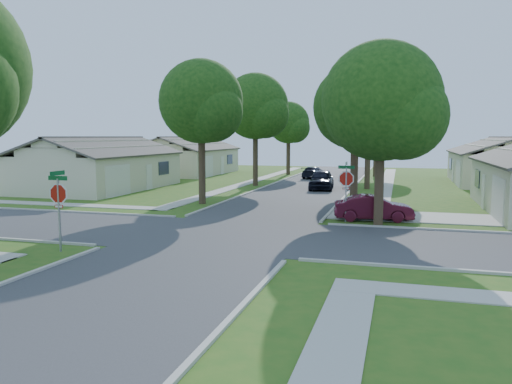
{
  "coord_description": "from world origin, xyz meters",
  "views": [
    {
      "loc": [
        7.23,
        -20.0,
        4.23
      ],
      "look_at": [
        0.7,
        2.55,
        1.6
      ],
      "focal_mm": 35.0,
      "sensor_mm": 36.0,
      "label": 1
    }
  ],
  "objects_px": {
    "car_curb_west": "(313,172)",
    "house_ne_far": "(502,167)",
    "house_nw_near": "(100,170)",
    "car_curb_east": "(321,179)",
    "tree_ne_corner": "(383,107)",
    "tree_w_mid": "(256,109)",
    "car_driveway": "(373,208)",
    "tree_e_far": "(377,119)",
    "tree_w_far": "(289,125)",
    "stop_sign_ne": "(346,181)",
    "tree_e_mid": "(370,111)",
    "stop_sign_sw": "(58,197)",
    "tree_w_near": "(202,106)",
    "house_nw_far": "(187,160)",
    "tree_e_near": "(356,111)"
  },
  "relations": [
    {
      "from": "car_driveway",
      "to": "tree_e_far",
      "type": "bearing_deg",
      "value": -6.13
    },
    {
      "from": "tree_e_far",
      "to": "tree_ne_corner",
      "type": "xyz_separation_m",
      "value": [
        1.61,
        -29.8,
        -0.39
      ]
    },
    {
      "from": "stop_sign_ne",
      "to": "tree_e_far",
      "type": "distance_m",
      "value": 29.57
    },
    {
      "from": "tree_w_far",
      "to": "house_nw_near",
      "type": "height_order",
      "value": "tree_w_far"
    },
    {
      "from": "tree_w_near",
      "to": "house_nw_far",
      "type": "xyz_separation_m",
      "value": [
        -11.35,
        22.99,
        -4.6
      ]
    },
    {
      "from": "car_curb_east",
      "to": "car_driveway",
      "type": "bearing_deg",
      "value": -76.59
    },
    {
      "from": "stop_sign_ne",
      "to": "tree_w_near",
      "type": "distance_m",
      "value": 11.07
    },
    {
      "from": "stop_sign_ne",
      "to": "tree_ne_corner",
      "type": "relative_size",
      "value": 0.34
    },
    {
      "from": "tree_e_near",
      "to": "house_nw_near",
      "type": "xyz_separation_m",
      "value": [
        -20.74,
        5.99,
        -4.13
      ]
    },
    {
      "from": "stop_sign_sw",
      "to": "car_driveway",
      "type": "height_order",
      "value": "stop_sign_sw"
    },
    {
      "from": "tree_e_mid",
      "to": "house_ne_far",
      "type": "bearing_deg",
      "value": 35.42
    },
    {
      "from": "house_nw_near",
      "to": "car_curb_east",
      "type": "relative_size",
      "value": 2.94
    },
    {
      "from": "car_driveway",
      "to": "tree_w_mid",
      "type": "bearing_deg",
      "value": 25.82
    },
    {
      "from": "tree_e_mid",
      "to": "car_curb_west",
      "type": "relative_size",
      "value": 2.28
    },
    {
      "from": "tree_e_far",
      "to": "car_driveway",
      "type": "bearing_deg",
      "value": -87.5
    },
    {
      "from": "stop_sign_sw",
      "to": "tree_e_near",
      "type": "bearing_deg",
      "value": 55.41
    },
    {
      "from": "tree_e_near",
      "to": "house_ne_far",
      "type": "distance_m",
      "value": 23.3
    },
    {
      "from": "stop_sign_ne",
      "to": "tree_e_mid",
      "type": "height_order",
      "value": "tree_e_mid"
    },
    {
      "from": "tree_e_far",
      "to": "car_curb_west",
      "type": "bearing_deg",
      "value": -146.32
    },
    {
      "from": "tree_ne_corner",
      "to": "car_driveway",
      "type": "distance_m",
      "value": 5.13
    },
    {
      "from": "house_ne_far",
      "to": "house_nw_near",
      "type": "xyz_separation_m",
      "value": [
        -31.98,
        -14.0,
        0.0
      ]
    },
    {
      "from": "tree_w_mid",
      "to": "car_curb_east",
      "type": "bearing_deg",
      "value": -12.61
    },
    {
      "from": "tree_ne_corner",
      "to": "tree_w_mid",
      "type": "bearing_deg",
      "value": 123.22
    },
    {
      "from": "stop_sign_ne",
      "to": "car_curb_west",
      "type": "relative_size",
      "value": 0.74
    },
    {
      "from": "tree_w_mid",
      "to": "car_curb_west",
      "type": "bearing_deg",
      "value": 69.15
    },
    {
      "from": "stop_sign_sw",
      "to": "tree_w_far",
      "type": "relative_size",
      "value": 0.37
    },
    {
      "from": "tree_ne_corner",
      "to": "car_curb_east",
      "type": "xyz_separation_m",
      "value": [
        -5.16,
        15.49,
        -4.8
      ]
    },
    {
      "from": "house_nw_near",
      "to": "house_ne_far",
      "type": "bearing_deg",
      "value": 23.64
    },
    {
      "from": "house_nw_near",
      "to": "house_nw_far",
      "type": "xyz_separation_m",
      "value": [
        0.0,
        17.0,
        0.0
      ]
    },
    {
      "from": "stop_sign_sw",
      "to": "stop_sign_ne",
      "type": "relative_size",
      "value": 1.0
    },
    {
      "from": "house_ne_far",
      "to": "car_curb_east",
      "type": "xyz_separation_m",
      "value": [
        -14.79,
        -9.3,
        -0.73
      ]
    },
    {
      "from": "house_nw_near",
      "to": "car_curb_west",
      "type": "distance_m",
      "value": 21.12
    },
    {
      "from": "tree_w_far",
      "to": "stop_sign_ne",
      "type": "bearing_deg",
      "value": -72.3
    },
    {
      "from": "stop_sign_ne",
      "to": "house_nw_near",
      "type": "relative_size",
      "value": 0.22
    },
    {
      "from": "tree_w_mid",
      "to": "car_curb_east",
      "type": "relative_size",
      "value": 2.06
    },
    {
      "from": "tree_e_near",
      "to": "house_nw_far",
      "type": "relative_size",
      "value": 0.61
    },
    {
      "from": "stop_sign_sw",
      "to": "house_nw_far",
      "type": "height_order",
      "value": "house_nw_far"
    },
    {
      "from": "tree_w_far",
      "to": "tree_ne_corner",
      "type": "height_order",
      "value": "tree_ne_corner"
    },
    {
      "from": "house_ne_far",
      "to": "house_nw_far",
      "type": "bearing_deg",
      "value": 174.64
    },
    {
      "from": "house_nw_near",
      "to": "tree_w_far",
      "type": "bearing_deg",
      "value": 59.18
    },
    {
      "from": "car_curb_west",
      "to": "house_ne_far",
      "type": "bearing_deg",
      "value": -177.58
    },
    {
      "from": "tree_ne_corner",
      "to": "house_nw_near",
      "type": "height_order",
      "value": "tree_ne_corner"
    },
    {
      "from": "stop_sign_ne",
      "to": "tree_e_far",
      "type": "xyz_separation_m",
      "value": [
        0.05,
        29.31,
        3.95
      ]
    },
    {
      "from": "house_ne_far",
      "to": "tree_e_near",
      "type": "bearing_deg",
      "value": -119.35
    },
    {
      "from": "house_ne_far",
      "to": "tree_w_far",
      "type": "bearing_deg",
      "value": 166.36
    },
    {
      "from": "stop_sign_sw",
      "to": "tree_w_near",
      "type": "xyz_separation_m",
      "value": [
        0.06,
        13.71,
        4.08
      ]
    },
    {
      "from": "tree_w_mid",
      "to": "house_ne_far",
      "type": "relative_size",
      "value": 0.7
    },
    {
      "from": "stop_sign_sw",
      "to": "tree_w_far",
      "type": "height_order",
      "value": "tree_w_far"
    },
    {
      "from": "stop_sign_sw",
      "to": "tree_ne_corner",
      "type": "height_order",
      "value": "tree_ne_corner"
    },
    {
      "from": "stop_sign_sw",
      "to": "stop_sign_ne",
      "type": "height_order",
      "value": "same"
    }
  ]
}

